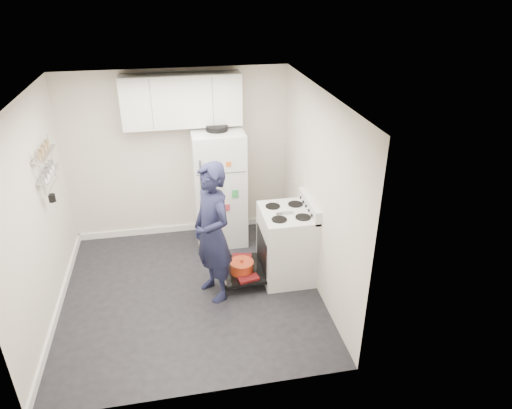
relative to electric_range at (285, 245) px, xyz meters
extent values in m
cube|color=black|center=(-1.26, -0.15, -0.47)|extent=(3.20, 3.20, 0.01)
cube|color=white|center=(-1.26, -0.15, 2.03)|extent=(3.20, 3.20, 0.01)
cube|color=beige|center=(-1.26, 1.45, 0.78)|extent=(3.20, 0.01, 2.50)
cube|color=beige|center=(-1.26, -1.75, 0.78)|extent=(3.20, 0.01, 2.50)
cube|color=beige|center=(-2.86, -0.15, 0.78)|extent=(0.01, 3.20, 2.50)
cube|color=beige|center=(0.34, -0.15, 0.78)|extent=(0.01, 3.20, 2.50)
cube|color=white|center=(-2.85, -0.15, -0.42)|extent=(0.03, 3.20, 0.10)
cube|color=white|center=(-1.26, 1.44, -0.42)|extent=(3.20, 0.03, 0.10)
cube|color=silver|center=(0.01, 0.00, -0.01)|extent=(0.65, 0.76, 0.92)
cube|color=black|center=(-0.06, 0.00, -0.07)|extent=(0.53, 0.60, 0.52)
cube|color=orange|center=(0.21, 0.00, -0.07)|extent=(0.02, 0.56, 0.46)
cylinder|color=black|center=(-0.01, 0.00, -0.25)|extent=(0.34, 0.34, 0.02)
cube|color=silver|center=(0.30, 0.00, 0.54)|extent=(0.08, 0.76, 0.18)
cube|color=silver|center=(0.01, 0.00, 0.47)|extent=(0.65, 0.76, 0.03)
cube|color=#B2B2B7|center=(-0.04, -0.05, 0.50)|extent=(0.22, 0.03, 0.01)
cube|color=black|center=(-0.59, 0.00, -0.32)|extent=(0.55, 0.70, 0.03)
cylinder|color=#B2B2B7|center=(-0.83, 0.00, -0.29)|extent=(0.02, 0.66, 0.02)
cylinder|color=#AE3518|center=(-0.59, -0.07, -0.24)|extent=(0.30, 0.30, 0.14)
cylinder|color=#AE3518|center=(-0.59, -0.07, -0.16)|extent=(0.31, 0.31, 0.02)
sphere|color=#AE3518|center=(-0.59, -0.07, -0.13)|extent=(0.04, 0.04, 0.04)
cube|color=#9D1114|center=(-0.54, -0.25, -0.29)|extent=(0.28, 0.18, 0.04)
cube|color=#9D1114|center=(-0.54, 0.26, -0.29)|extent=(0.28, 0.19, 0.04)
cube|color=silver|center=(-0.72, 1.10, 0.39)|extent=(0.72, 0.70, 1.71)
cube|color=#4C4C4C|center=(-0.72, 0.75, 0.75)|extent=(0.68, 0.01, 0.01)
cube|color=#B2B2B7|center=(-1.00, 0.73, 0.87)|extent=(0.03, 0.03, 0.20)
cube|color=#B2B2B7|center=(-1.00, 0.73, 0.45)|extent=(0.03, 0.03, 0.55)
cylinder|color=black|center=(-0.72, 1.10, 1.28)|extent=(0.30, 0.30, 0.07)
cube|color=orange|center=(-0.62, 0.74, 0.88)|extent=(0.07, 0.01, 0.07)
cube|color=#C38A2D|center=(-0.87, 0.74, 0.81)|extent=(0.06, 0.01, 0.06)
cube|color=beige|center=(-0.77, 0.74, 0.58)|extent=(0.12, 0.01, 0.16)
cube|color=#B73440|center=(-0.67, 0.74, 0.23)|extent=(0.10, 0.01, 0.10)
cube|color=green|center=(-0.54, 0.74, 0.43)|extent=(0.09, 0.01, 0.12)
cube|color=silver|center=(-1.16, 1.28, 1.63)|extent=(1.60, 0.33, 0.70)
cube|color=#B2B2B7|center=(-2.78, 0.35, 1.33)|extent=(0.14, 0.60, 0.02)
cube|color=#B2B2B7|center=(-2.78, 0.35, 1.08)|extent=(0.14, 0.60, 0.02)
cylinder|color=black|center=(-2.75, 0.17, 0.85)|extent=(0.08, 0.08, 0.09)
imported|color=#191C39|center=(-0.96, -0.23, 0.42)|extent=(0.65, 0.76, 1.77)
camera|label=1|loc=(-1.33, -4.89, 3.18)|focal=32.00mm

